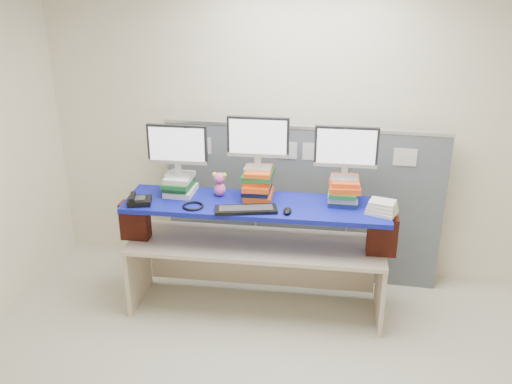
% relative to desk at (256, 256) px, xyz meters
% --- Properties ---
extents(room, '(5.00, 4.00, 2.80)m').
position_rel_desk_xyz_m(room, '(0.31, -1.13, 0.87)').
color(room, '#F5E9CA').
rests_on(room, ground).
extents(cubicle_partition, '(2.60, 0.06, 1.53)m').
position_rel_desk_xyz_m(cubicle_partition, '(0.31, 0.65, 0.24)').
color(cubicle_partition, '#4E555C').
rests_on(cubicle_partition, ground).
extents(desk, '(2.21, 0.74, 0.66)m').
position_rel_desk_xyz_m(desk, '(0.00, 0.00, 0.00)').
color(desk, beige).
rests_on(desk, ground).
extents(brick_pier_left, '(0.25, 0.14, 0.33)m').
position_rel_desk_xyz_m(brick_pier_left, '(-1.04, -0.10, 0.30)').
color(brick_pier_left, maroon).
rests_on(brick_pier_left, desk).
extents(brick_pier_right, '(0.25, 0.14, 0.33)m').
position_rel_desk_xyz_m(brick_pier_right, '(1.04, -0.00, 0.30)').
color(brick_pier_right, maroon).
rests_on(brick_pier_right, desk).
extents(blue_board, '(2.22, 0.65, 0.04)m').
position_rel_desk_xyz_m(blue_board, '(-0.00, 0.00, 0.48)').
color(blue_board, '#0A0E85').
rests_on(blue_board, brick_pier_left).
extents(book_stack_left, '(0.24, 0.31, 0.17)m').
position_rel_desk_xyz_m(book_stack_left, '(-0.68, 0.09, 0.58)').
color(book_stack_left, beige).
rests_on(book_stack_left, blue_board).
extents(book_stack_center, '(0.26, 0.33, 0.26)m').
position_rel_desk_xyz_m(book_stack_center, '(-0.01, 0.12, 0.63)').
color(book_stack_center, '#E24D15').
rests_on(book_stack_center, blue_board).
extents(book_stack_right, '(0.28, 0.31, 0.21)m').
position_rel_desk_xyz_m(book_stack_right, '(0.71, 0.15, 0.61)').
color(book_stack_right, '#121E51').
rests_on(book_stack_right, blue_board).
extents(monitor_left, '(0.51, 0.15, 0.44)m').
position_rel_desk_xyz_m(monitor_left, '(-0.69, 0.09, 0.92)').
color(monitor_left, '#B7B7BC').
rests_on(monitor_left, book_stack_left).
extents(monitor_center, '(0.51, 0.15, 0.44)m').
position_rel_desk_xyz_m(monitor_center, '(-0.01, 0.12, 1.01)').
color(monitor_center, '#B7B7BC').
rests_on(monitor_center, book_stack_center).
extents(monitor_right, '(0.51, 0.15, 0.44)m').
position_rel_desk_xyz_m(monitor_right, '(0.71, 0.15, 0.96)').
color(monitor_right, '#B7B7BC').
rests_on(monitor_right, book_stack_right).
extents(keyboard, '(0.52, 0.29, 0.03)m').
position_rel_desk_xyz_m(keyboard, '(-0.05, -0.17, 0.52)').
color(keyboard, black).
rests_on(keyboard, blue_board).
extents(mouse, '(0.07, 0.12, 0.04)m').
position_rel_desk_xyz_m(mouse, '(0.28, -0.15, 0.52)').
color(mouse, black).
rests_on(mouse, blue_board).
extents(desk_phone, '(0.23, 0.21, 0.08)m').
position_rel_desk_xyz_m(desk_phone, '(-0.95, -0.19, 0.53)').
color(desk_phone, black).
rests_on(desk_phone, blue_board).
extents(headset, '(0.21, 0.21, 0.02)m').
position_rel_desk_xyz_m(headset, '(-0.49, -0.17, 0.51)').
color(headset, black).
rests_on(headset, blue_board).
extents(plush_toy, '(0.12, 0.09, 0.21)m').
position_rel_desk_xyz_m(plush_toy, '(-0.33, 0.10, 0.61)').
color(plush_toy, '#EB59AA').
rests_on(plush_toy, blue_board).
extents(binder_stack, '(0.27, 0.24, 0.11)m').
position_rel_desk_xyz_m(binder_stack, '(1.02, -0.02, 0.55)').
color(binder_stack, beige).
rests_on(binder_stack, blue_board).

